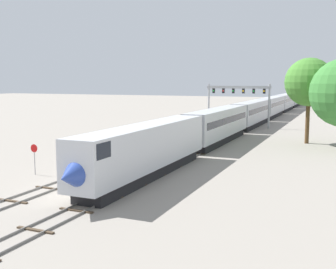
% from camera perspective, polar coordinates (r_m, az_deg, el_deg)
% --- Properties ---
extents(ground_plane, '(400.00, 400.00, 0.00)m').
position_cam_1_polar(ground_plane, '(34.74, -9.42, -7.18)').
color(ground_plane, gray).
extents(track_main, '(2.60, 200.00, 0.16)m').
position_cam_1_polar(track_main, '(90.16, 12.70, 1.72)').
color(track_main, slate).
rests_on(track_main, ground).
extents(track_near, '(2.60, 160.00, 0.16)m').
position_cam_1_polar(track_near, '(72.16, 5.48, 0.50)').
color(track_near, slate).
rests_on(track_near, ground).
extents(passenger_train, '(3.04, 160.69, 4.80)m').
position_cam_1_polar(passenger_train, '(103.97, 14.18, 3.82)').
color(passenger_train, silver).
rests_on(passenger_train, ground).
extents(signal_gantry, '(12.10, 0.49, 8.13)m').
position_cam_1_polar(signal_gantry, '(78.84, 9.64, 5.33)').
color(signal_gantry, '#999BA0').
rests_on(signal_gantry, ground).
extents(stop_sign, '(0.76, 0.08, 2.88)m').
position_cam_1_polar(stop_sign, '(40.30, -17.92, -2.70)').
color(stop_sign, gray).
rests_on(stop_sign, ground).
extents(trackside_tree_left, '(6.66, 6.66, 11.85)m').
position_cam_1_polar(trackside_tree_left, '(60.53, 18.86, 6.81)').
color(trackside_tree_left, brown).
rests_on(trackside_tree_left, ground).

